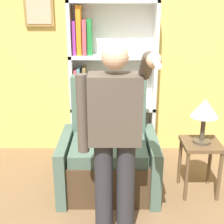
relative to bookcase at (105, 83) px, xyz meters
The scene contains 6 objects.
wall_back 0.53m from the bookcase, 36.84° to the left, with size 8.00×0.11×2.80m.
bookcase is the anchor object (origin of this frame).
armchair 0.97m from the bookcase, 85.94° to the right, with size 0.99×0.81×1.14m.
person_standing 1.50m from the bookcase, 85.76° to the right, with size 0.55×0.78×1.60m.
side_table 1.42m from the bookcase, 42.44° to the right, with size 0.38×0.38×0.56m.
table_lamp 1.32m from the bookcase, 42.44° to the right, with size 0.27×0.27×0.45m.
Camera 1 is at (-0.13, -1.84, 1.85)m, focal length 50.00 mm.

